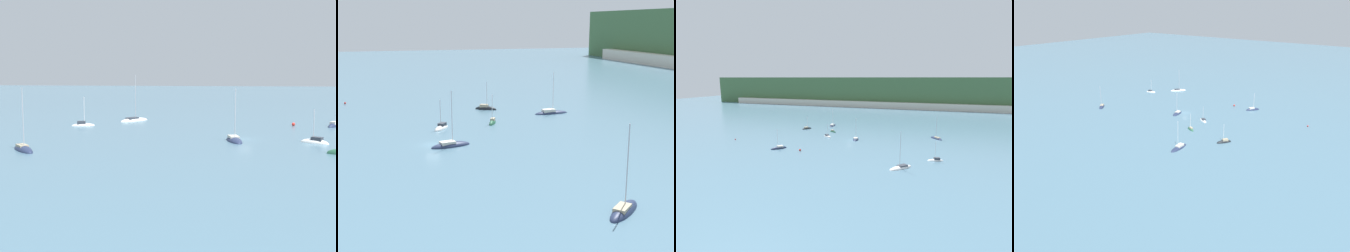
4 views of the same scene
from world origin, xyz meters
The scene contains 8 objects.
ground_plane centered at (0.00, 0.00, 0.00)m, with size 600.00×600.00×0.00m, color slate.
sailboat_3 centered at (38.09, 17.17, 0.08)m, with size 6.56×7.18×11.62m.
sailboat_4 centered at (2.16, 2.92, 0.08)m, with size 4.07×7.88×11.02m.
sailboat_5 centered at (-21.60, 32.37, 0.12)m, with size 3.01×8.79×10.93m.
sailboat_6 centered at (-14.53, 15.44, 0.11)m, with size 4.57×3.11×7.45m.
sailboat_7 centered at (-31.76, 18.34, 0.12)m, with size 4.68×5.75×8.13m.
sailboat_8 centered at (-12.74, 3.69, 0.10)m, with size 5.58×4.56×7.12m.
mooring_buoy_0 centered at (-51.06, -16.79, 0.27)m, with size 0.55×0.55×0.55m.
Camera 2 is at (83.76, -11.43, 22.05)m, focal length 50.00 mm.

